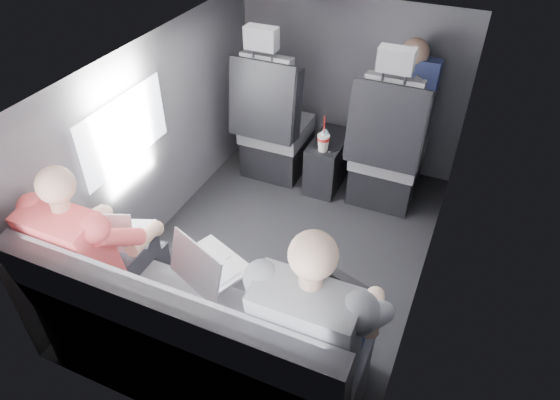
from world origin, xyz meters
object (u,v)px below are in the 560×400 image
at_px(water_bottle, 324,140).
at_px(passenger_front_right, 407,98).
at_px(rear_bench, 197,345).
at_px(soda_cup, 323,142).
at_px(front_seat_left, 273,130).
at_px(front_seat_right, 386,155).
at_px(laptop_silver, 207,264).
at_px(laptop_black, 332,293).
at_px(laptop_white, 117,233).
at_px(passenger_rear_right, 317,327).
at_px(center_console, 328,162).
at_px(passenger_rear_left, 97,252).

height_order(water_bottle, passenger_front_right, passenger_front_right).
height_order(rear_bench, soda_cup, rear_bench).
relative_size(front_seat_left, front_seat_right, 1.00).
xyz_separation_m(soda_cup, laptop_silver, (-0.04, -1.55, 0.16)).
bearing_deg(soda_cup, laptop_black, -68.99).
xyz_separation_m(water_bottle, laptop_white, (-0.59, -1.57, 0.16)).
height_order(front_seat_right, laptop_black, front_seat_right).
bearing_deg(soda_cup, passenger_front_right, 37.75).
distance_m(rear_bench, soda_cup, 1.79).
xyz_separation_m(laptop_white, passenger_rear_right, (1.17, -0.14, 0.01)).
xyz_separation_m(water_bottle, laptop_silver, (-0.04, -1.58, 0.16)).
distance_m(laptop_black, passenger_front_right, 1.86).
xyz_separation_m(center_console, passenger_rear_right, (0.58, -1.85, 0.44)).
relative_size(soda_cup, passenger_rear_right, 0.22).
relative_size(center_console, laptop_silver, 1.13).
relative_size(rear_bench, laptop_black, 3.96).
distance_m(water_bottle, laptop_silver, 1.59).
relative_size(laptop_black, passenger_rear_right, 0.33).
relative_size(soda_cup, water_bottle, 1.76).
height_order(center_console, soda_cup, soda_cup).
relative_size(water_bottle, passenger_rear_right, 0.13).
relative_size(laptop_white, laptop_black, 0.93).
bearing_deg(soda_cup, center_console, 90.87).
relative_size(rear_bench, passenger_front_right, 2.14).
relative_size(front_seat_left, rear_bench, 0.79).
height_order(front_seat_left, laptop_black, front_seat_left).
height_order(center_console, laptop_silver, laptop_silver).
height_order(water_bottle, laptop_black, laptop_black).
bearing_deg(laptop_silver, passenger_front_right, 74.62).
bearing_deg(laptop_black, center_console, 109.20).
xyz_separation_m(laptop_black, passenger_rear_right, (0.00, -0.21, 0.00)).
bearing_deg(center_console, front_seat_right, -5.07).
bearing_deg(water_bottle, front_seat_right, 12.16).
bearing_deg(passenger_rear_left, front_seat_right, 59.71).
bearing_deg(front_seat_left, center_console, 5.07).
bearing_deg(passenger_rear_right, rear_bench, -170.64).
xyz_separation_m(center_console, water_bottle, (0.00, -0.14, 0.27)).
bearing_deg(water_bottle, laptop_black, -69.28).
relative_size(laptop_silver, passenger_front_right, 0.57).
distance_m(laptop_silver, laptop_black, 0.62).
height_order(rear_bench, laptop_silver, rear_bench).
height_order(laptop_silver, passenger_front_right, passenger_front_right).
relative_size(water_bottle, passenger_rear_left, 0.13).
xyz_separation_m(laptop_black, passenger_rear_left, (-1.18, -0.21, -0.02)).
distance_m(front_seat_left, passenger_rear_right, 2.09).
distance_m(soda_cup, laptop_silver, 1.56).
distance_m(water_bottle, laptop_white, 1.68).
bearing_deg(rear_bench, passenger_front_right, 77.23).
distance_m(passenger_rear_left, passenger_rear_right, 1.18).
xyz_separation_m(front_seat_left, passenger_rear_right, (1.03, -1.81, 0.24)).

